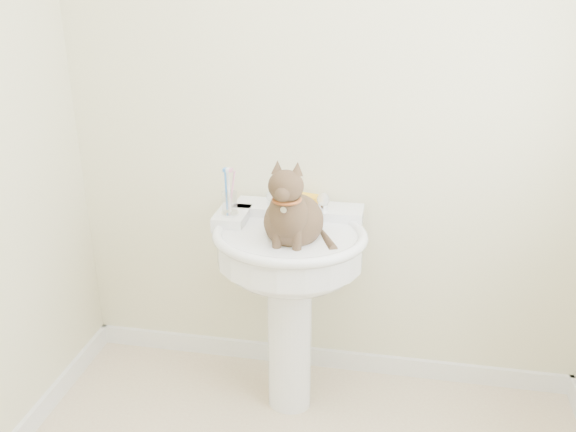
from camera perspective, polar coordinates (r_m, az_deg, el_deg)
The scene contains 7 objects.
wall_back at distance 2.44m, azimuth 3.92°, elevation 10.78°, with size 2.20×0.00×2.50m, color beige, non-canonical shape.
baseboard_back at distance 2.92m, azimuth 3.26°, elevation -13.09°, with size 2.20×0.02×0.09m, color white.
pedestal_sink at distance 2.38m, azimuth 0.13°, elevation -4.70°, with size 0.61×0.59×0.84m.
faucet at distance 2.42m, azimuth 0.84°, elevation 1.54°, with size 0.28×0.12×0.14m.
soap_bar at distance 2.50m, azimuth 2.13°, elevation 1.60°, with size 0.09×0.06×0.03m, color #F0A818.
toothbrush_cup at distance 2.38m, azimuth -5.49°, elevation 1.25°, with size 0.07×0.07×0.18m.
cat at distance 2.23m, azimuth 0.41°, elevation -0.01°, with size 0.24×0.31×0.45m.
Camera 1 is at (0.28, -1.27, 1.74)m, focal length 38.00 mm.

